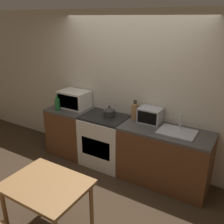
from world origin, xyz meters
TOP-DOWN VIEW (x-y plane):
  - ground_plane at (0.00, 0.00)m, footprint 16.00×16.00m
  - wall_back at (0.00, 1.06)m, footprint 10.00×0.06m
  - counter_left_run at (-1.08, 0.72)m, footprint 0.76×0.62m
  - counter_right_run at (0.77, 0.72)m, footprint 1.38×0.62m
  - stove_range at (-0.31, 0.72)m, footprint 0.77×0.62m
  - kettle at (-0.25, 0.76)m, footprint 0.20×0.20m
  - microwave at (-1.04, 0.81)m, footprint 0.54×0.39m
  - bottle at (-1.21, 0.54)m, footprint 0.09×0.09m
  - knife_block at (0.17, 0.88)m, footprint 0.08×0.09m
  - toaster_oven at (0.44, 0.87)m, footprint 0.36×0.27m
  - sink_basin at (0.93, 0.72)m, footprint 0.53×0.39m
  - dining_table at (-0.03, -0.96)m, footprint 0.93×0.71m

SIDE VIEW (x-z plane):
  - ground_plane at x=0.00m, z-range 0.00..0.00m
  - stove_range at x=-0.31m, z-range 0.00..0.90m
  - counter_left_run at x=-1.08m, z-range 0.00..0.90m
  - counter_right_run at x=0.77m, z-range 0.00..0.90m
  - dining_table at x=-0.03m, z-range 0.27..0.99m
  - sink_basin at x=0.93m, z-range 0.79..1.03m
  - kettle at x=-0.25m, z-range 0.88..1.07m
  - bottle at x=-1.21m, z-range 0.87..1.15m
  - toaster_oven at x=0.44m, z-range 0.90..1.14m
  - knife_block at x=0.17m, z-range 0.87..1.19m
  - microwave at x=-1.04m, z-range 0.90..1.21m
  - wall_back at x=0.00m, z-range 0.00..2.60m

